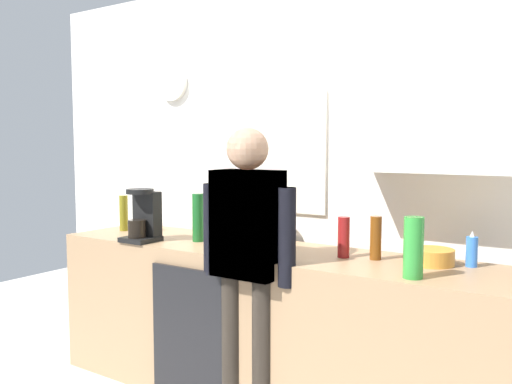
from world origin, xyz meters
TOP-DOWN VIEW (x-y plane):
  - kitchen_counter at (0.00, 0.30)m, footprint 2.95×0.64m
  - dishwasher_panel at (-0.37, -0.03)m, footprint 0.56×0.02m
  - back_wall_assembly at (0.10, 0.70)m, footprint 4.55×0.42m
  - coffee_maker at (-0.86, 0.09)m, footprint 0.20×0.20m
  - bottle_red_vinegar at (0.40, 0.33)m, footprint 0.06×0.06m
  - bottle_olive_oil at (-1.27, 0.31)m, footprint 0.06×0.06m
  - bottle_green_wine at (-0.57, 0.27)m, footprint 0.07×0.07m
  - bottle_amber_beer at (0.56, 0.38)m, footprint 0.06×0.06m
  - bottle_clear_soda at (0.85, 0.09)m, footprint 0.09×0.09m
  - bottle_dark_sauce at (0.19, 0.10)m, footprint 0.06×0.06m
  - cup_terracotta_mug at (-0.52, 0.41)m, footprint 0.08×0.08m
  - cup_yellow_cup at (-1.11, 0.41)m, footprint 0.07×0.07m
  - mixing_bowl at (0.84, 0.42)m, footprint 0.22×0.22m
  - dish_soap at (1.02, 0.48)m, footprint 0.06×0.06m
  - storage_canister at (-0.19, 0.54)m, footprint 0.14×0.14m
  - person_at_sink at (0.00, 0.00)m, footprint 0.57×0.22m
  - person_guest at (0.00, 0.00)m, footprint 0.57×0.22m

SIDE VIEW (x-z plane):
  - dishwasher_panel at x=-0.37m, z-range 0.00..0.82m
  - kitchen_counter at x=0.00m, z-range 0.00..0.91m
  - person_at_sink at x=0.00m, z-range 0.15..1.75m
  - person_guest at x=0.00m, z-range 0.15..1.75m
  - mixing_bowl at x=0.84m, z-range 0.91..0.99m
  - cup_yellow_cup at x=-1.11m, z-range 0.91..0.99m
  - cup_terracotta_mug at x=-0.52m, z-range 0.91..1.00m
  - dish_soap at x=1.02m, z-range 0.90..1.08m
  - storage_canister at x=-0.19m, z-range 0.91..1.08m
  - bottle_dark_sauce at x=0.19m, z-range 0.91..1.09m
  - bottle_red_vinegar at x=0.40m, z-range 0.91..1.13m
  - bottle_amber_beer at x=0.56m, z-range 0.91..1.14m
  - bottle_olive_oil at x=-1.27m, z-range 0.91..1.16m
  - bottle_clear_soda at x=0.85m, z-range 0.91..1.19m
  - coffee_maker at x=-0.86m, z-range 0.89..1.22m
  - bottle_green_wine at x=-0.57m, z-range 0.91..1.21m
  - back_wall_assembly at x=0.10m, z-range 0.06..2.66m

